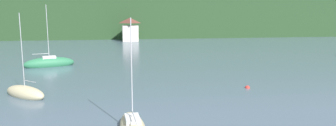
% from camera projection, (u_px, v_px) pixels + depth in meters
% --- Properties ---
extents(wooded_hillside, '(352.00, 64.98, 39.26)m').
position_uv_depth(wooded_hillside, '(150.00, 13.00, 116.82)').
color(wooded_hillside, '#264223').
rests_on(wooded_hillside, ground_plane).
extents(shore_building_central, '(4.09, 5.60, 5.86)m').
position_uv_depth(shore_building_central, '(130.00, 30.00, 74.49)').
color(shore_building_central, beige).
rests_on(shore_building_central, ground_plane).
extents(sailboat_far_0, '(5.95, 3.32, 7.74)m').
position_uv_depth(sailboat_far_0, '(49.00, 63.00, 35.13)').
color(sailboat_far_0, '#2D754C').
rests_on(sailboat_far_0, ground_plane).
extents(sailboat_mid_4, '(3.96, 3.77, 6.41)m').
position_uv_depth(sailboat_mid_4, '(25.00, 93.00, 21.65)').
color(sailboat_mid_4, '#CCBC8E').
rests_on(sailboat_mid_4, ground_plane).
extents(mooring_buoy_near, '(0.40, 0.40, 0.40)m').
position_uv_depth(mooring_buoy_near, '(247.00, 88.00, 24.32)').
color(mooring_buoy_near, red).
rests_on(mooring_buoy_near, ground_plane).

